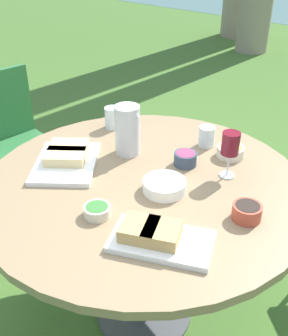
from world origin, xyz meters
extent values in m
plane|color=#446B2B|center=(0.00, 0.00, 0.00)|extent=(40.00, 40.00, 0.00)
cylinder|color=#4C4C51|center=(0.00, 0.00, 0.01)|extent=(0.45, 0.45, 0.02)
cylinder|color=#4C4C51|center=(0.00, 0.00, 0.37)|extent=(0.11, 0.11, 0.70)
cylinder|color=#8C7251|center=(0.00, 0.00, 0.74)|extent=(1.27, 1.27, 0.03)
cube|color=#2D6B38|center=(-1.07, 0.15, 0.45)|extent=(0.48, 0.50, 0.04)
cylinder|color=#2D6B38|center=(-0.91, -0.06, 0.22)|extent=(0.03, 0.03, 0.43)
cylinder|color=#2D6B38|center=(-0.86, 0.32, 0.22)|extent=(0.03, 0.03, 0.43)
cylinder|color=#2D6B38|center=(-1.22, 0.37, 0.22)|extent=(0.03, 0.03, 0.43)
cylinder|color=silver|center=(-0.20, 0.14, 0.86)|extent=(0.11, 0.11, 0.22)
cone|color=silver|center=(-0.15, 0.14, 0.96)|extent=(0.03, 0.03, 0.03)
cylinder|color=silver|center=(0.23, 0.24, 0.76)|extent=(0.06, 0.06, 0.01)
cylinder|color=silver|center=(0.23, 0.24, 0.81)|extent=(0.01, 0.01, 0.10)
cylinder|color=maroon|center=(0.23, 0.24, 0.90)|extent=(0.07, 0.07, 0.09)
cube|color=white|center=(0.27, -0.25, 0.77)|extent=(0.37, 0.29, 0.02)
cube|color=tan|center=(0.20, -0.28, 0.80)|extent=(0.15, 0.15, 0.04)
cube|color=tan|center=(0.27, -0.25, 0.80)|extent=(0.15, 0.15, 0.04)
cube|color=white|center=(-0.33, -0.11, 0.77)|extent=(0.40, 0.42, 0.02)
cube|color=#E0C184|center=(-0.37, -0.05, 0.80)|extent=(0.20, 0.19, 0.04)
cube|color=#E0C184|center=(-0.33, -0.11, 0.80)|extent=(0.20, 0.19, 0.04)
cylinder|color=beige|center=(0.17, 0.38, 0.78)|extent=(0.12, 0.12, 0.05)
cylinder|color=#E0C147|center=(0.17, 0.38, 0.79)|extent=(0.10, 0.10, 0.02)
cylinder|color=beige|center=(0.01, -0.27, 0.77)|extent=(0.09, 0.09, 0.04)
cylinder|color=#387533|center=(0.01, -0.27, 0.79)|extent=(0.08, 0.08, 0.02)
cylinder|color=#B74733|center=(0.42, 0.03, 0.78)|extent=(0.10, 0.10, 0.05)
cylinder|color=#2D231E|center=(0.42, 0.03, 0.80)|extent=(0.08, 0.08, 0.02)
cylinder|color=#334256|center=(0.06, 0.21, 0.78)|extent=(0.09, 0.09, 0.05)
cylinder|color=#D6385B|center=(0.06, 0.21, 0.80)|extent=(0.08, 0.08, 0.02)
cylinder|color=white|center=(0.10, -0.01, 0.78)|extent=(0.16, 0.16, 0.05)
cylinder|color=silver|center=(0.10, -0.01, 0.79)|extent=(0.13, 0.13, 0.02)
cylinder|color=silver|center=(-0.42, 0.28, 0.81)|extent=(0.07, 0.07, 0.10)
cylinder|color=silver|center=(0.03, 0.41, 0.80)|extent=(0.07, 0.07, 0.09)
camera|label=1|loc=(0.86, -1.08, 1.65)|focal=45.00mm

